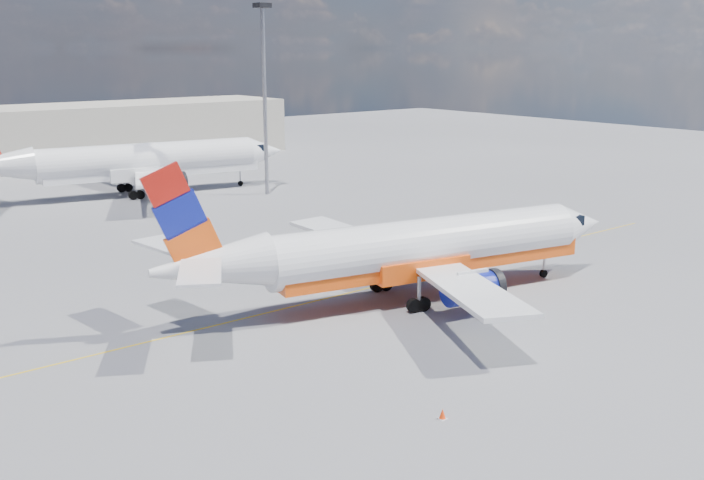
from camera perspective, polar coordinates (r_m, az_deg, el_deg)
ground at (r=49.01m, az=0.99°, el=-4.93°), size 240.00×240.00×0.00m
taxi_line at (r=51.23m, az=-1.17°, el=-4.09°), size 70.00×0.15×0.01m
terminal_main at (r=116.54m, az=-21.46°, el=7.05°), size 70.00×14.00×8.00m
main_jet at (r=49.87m, az=4.42°, el=-0.67°), size 32.94×25.38×9.94m
second_jet at (r=89.13m, az=-15.30°, el=5.48°), size 35.90×27.92×10.84m
gse_tug at (r=68.06m, az=12.83°, el=0.81°), size 2.87×2.34×1.81m
traffic_cone at (r=35.14m, az=6.60°, el=-12.46°), size 0.34×0.34×0.48m
floodlight_mast at (r=86.19m, az=-6.41°, el=11.34°), size 1.49×1.49×20.35m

